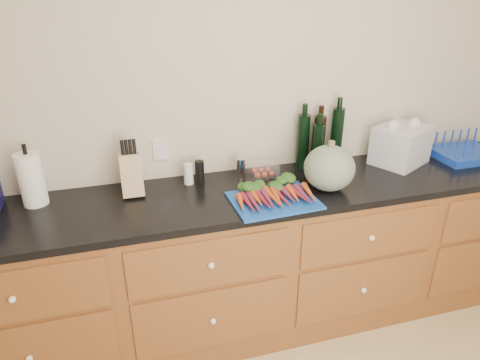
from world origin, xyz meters
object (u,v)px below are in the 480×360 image
object	(u,v)px
cutting_board	(274,200)
tomato_box	(263,170)
dish_rack	(465,152)
squash	(329,168)
paper_towel	(31,179)
knife_block	(132,175)
carrots	(272,193)

from	to	relation	value
cutting_board	tomato_box	xyz separation A→B (m)	(0.05, 0.33, 0.03)
dish_rack	squash	bearing A→B (deg)	-170.52
paper_towel	tomato_box	xyz separation A→B (m)	(1.25, 0.01, -0.10)
knife_block	carrots	bearing A→B (deg)	-20.85
knife_block	squash	bearing A→B (deg)	-12.90
knife_block	paper_towel	bearing A→B (deg)	177.69
paper_towel	dish_rack	size ratio (longest dim) A/B	0.70
tomato_box	paper_towel	bearing A→B (deg)	-179.54
cutting_board	knife_block	world-z (taller)	knife_block
knife_block	dish_rack	size ratio (longest dim) A/B	0.57
paper_towel	knife_block	distance (m)	0.50
knife_block	tomato_box	world-z (taller)	knife_block
cutting_board	carrots	world-z (taller)	carrots
cutting_board	squash	size ratio (longest dim) A/B	1.59
tomato_box	dish_rack	distance (m)	1.37
cutting_board	tomato_box	world-z (taller)	tomato_box
tomato_box	dish_rack	size ratio (longest dim) A/B	0.41
squash	dish_rack	xyz separation A→B (m)	(1.08, 0.18, -0.09)
carrots	squash	xyz separation A→B (m)	(0.34, 0.03, 0.09)
cutting_board	dish_rack	distance (m)	1.44
cutting_board	dish_rack	xyz separation A→B (m)	(1.42, 0.24, 0.03)
paper_towel	carrots	bearing A→B (deg)	-13.52
paper_towel	knife_block	size ratio (longest dim) A/B	1.23
squash	paper_towel	xyz separation A→B (m)	(-1.54, 0.26, 0.01)
carrots	knife_block	world-z (taller)	knife_block
squash	paper_towel	distance (m)	1.56
squash	dish_rack	distance (m)	1.09
paper_towel	tomato_box	bearing A→B (deg)	0.46
cutting_board	paper_towel	size ratio (longest dim) A/B	1.60
dish_rack	cutting_board	bearing A→B (deg)	-170.38
knife_block	tomato_box	distance (m)	0.76
cutting_board	carrots	bearing A→B (deg)	90.00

